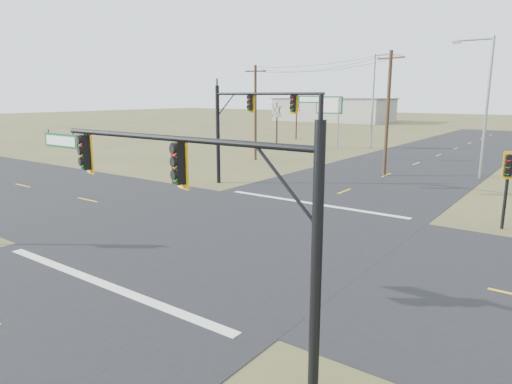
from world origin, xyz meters
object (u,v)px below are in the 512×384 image
(utility_pole_near, at_px, (388,112))
(utility_pole_far, at_px, (255,112))
(mast_arm_near, at_px, (177,178))
(bare_tree_b, at_px, (297,105))
(highway_sign, at_px, (329,112))
(streetlight_a, at_px, (484,101))
(pedestal_signal_ne, at_px, (508,172))
(streetlight_c, at_px, (375,96))
(bare_tree_a, at_px, (277,109))
(mast_arm_far, at_px, (250,114))

(utility_pole_near, distance_m, utility_pole_far, 14.24)
(mast_arm_near, height_order, bare_tree_b, bare_tree_b)
(highway_sign, height_order, bare_tree_b, bare_tree_b)
(utility_pole_far, distance_m, bare_tree_b, 23.12)
(streetlight_a, bearing_deg, utility_pole_near, -152.70)
(pedestal_signal_ne, xyz_separation_m, highway_sign, (-23.38, 26.86, 1.60))
(streetlight_c, bearing_deg, streetlight_a, -39.22)
(utility_pole_far, bearing_deg, bare_tree_b, 110.72)
(highway_sign, distance_m, bare_tree_a, 6.46)
(bare_tree_a, bearing_deg, bare_tree_b, 109.65)
(bare_tree_a, xyz_separation_m, bare_tree_b, (-4.11, 11.52, 0.34))
(streetlight_a, distance_m, bare_tree_b, 34.92)
(pedestal_signal_ne, bearing_deg, mast_arm_far, 152.90)
(mast_arm_near, xyz_separation_m, highway_sign, (-17.86, 43.41, 0.09))
(pedestal_signal_ne, height_order, utility_pole_near, utility_pole_near)
(streetlight_c, bearing_deg, pedestal_signal_ne, -51.66)
(pedestal_signal_ne, xyz_separation_m, streetlight_c, (-18.71, 29.79, 3.51))
(utility_pole_near, relative_size, utility_pole_far, 1.06)
(pedestal_signal_ne, distance_m, utility_pole_far, 27.79)
(utility_pole_near, bearing_deg, streetlight_c, 114.65)
(utility_pole_near, height_order, streetlight_c, streetlight_c)
(mast_arm_near, xyz_separation_m, mast_arm_far, (-10.92, 17.72, 0.79))
(highway_sign, bearing_deg, streetlight_a, -40.16)
(utility_pole_near, relative_size, highway_sign, 1.56)
(streetlight_c, xyz_separation_m, bare_tree_b, (-13.98, 4.78, -1.25))
(utility_pole_far, relative_size, streetlight_c, 0.83)
(mast_arm_far, bearing_deg, bare_tree_a, 103.13)
(mast_arm_far, xyz_separation_m, bare_tree_b, (-16.26, 33.40, -0.04))
(utility_pole_near, distance_m, bare_tree_b, 32.09)
(highway_sign, relative_size, streetlight_c, 0.56)
(utility_pole_near, distance_m, streetlight_c, 20.12)
(utility_pole_near, distance_m, highway_sign, 20.13)
(utility_pole_far, distance_m, bare_tree_a, 10.89)
(highway_sign, bearing_deg, bare_tree_a, -152.04)
(utility_pole_far, bearing_deg, streetlight_c, 71.01)
(mast_arm_near, distance_m, bare_tree_b, 57.90)
(bare_tree_b, bearing_deg, mast_arm_far, -64.05)
(mast_arm_far, bearing_deg, utility_pole_near, 43.66)
(mast_arm_far, height_order, bare_tree_b, mast_arm_far)
(streetlight_c, bearing_deg, utility_pole_near, -59.14)
(pedestal_signal_ne, relative_size, utility_pole_far, 0.41)
(mast_arm_near, bearing_deg, utility_pole_far, 139.55)
(utility_pole_near, relative_size, bare_tree_a, 1.64)
(streetlight_c, distance_m, bare_tree_a, 12.06)
(streetlight_a, distance_m, bare_tree_a, 26.03)
(bare_tree_a, bearing_deg, pedestal_signal_ne, -38.88)
(mast_arm_near, xyz_separation_m, bare_tree_a, (-23.06, 39.60, 0.40))
(pedestal_signal_ne, distance_m, streetlight_a, 15.63)
(highway_sign, height_order, streetlight_c, streetlight_c)
(streetlight_c, bearing_deg, mast_arm_near, -67.90)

